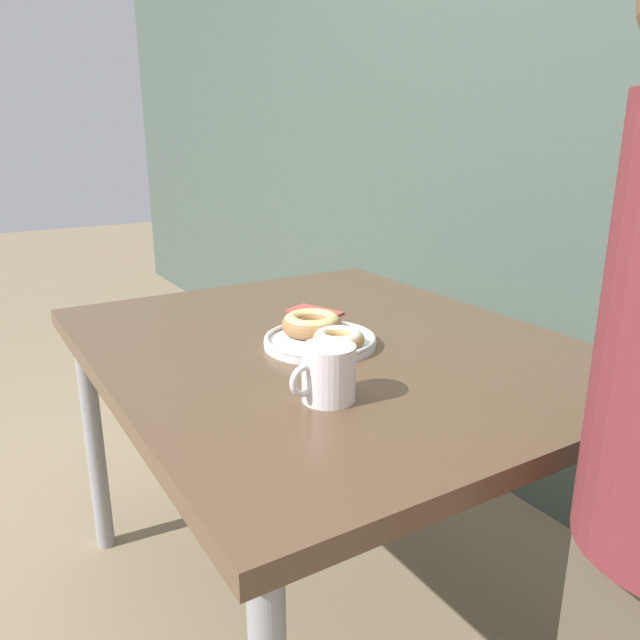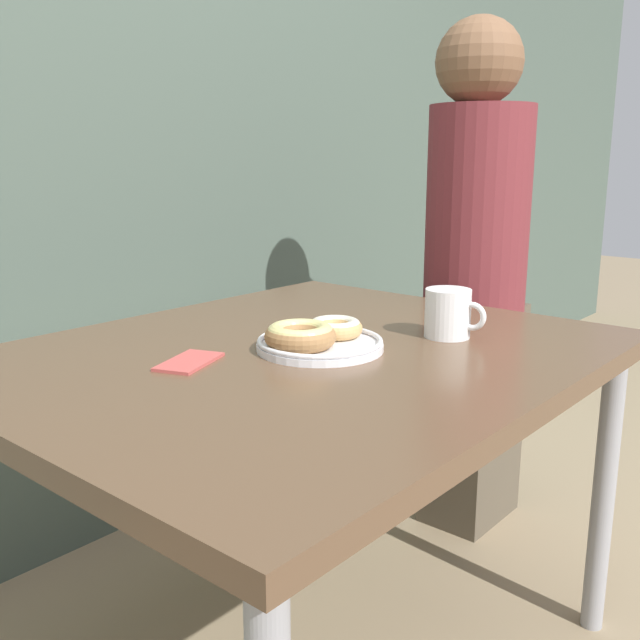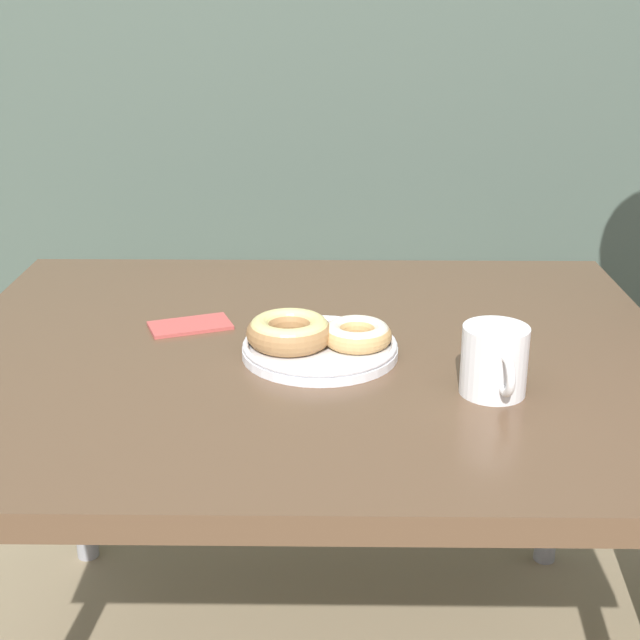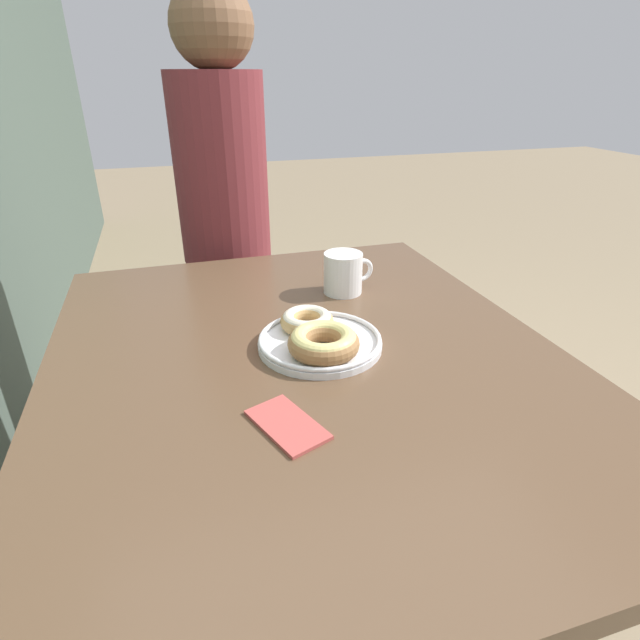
{
  "view_description": "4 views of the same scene",
  "coord_description": "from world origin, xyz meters",
  "px_view_note": "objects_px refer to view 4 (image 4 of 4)",
  "views": [
    {
      "loc": [
        1.12,
        -0.41,
        1.18
      ],
      "look_at": [
        0.02,
        0.27,
        0.78
      ],
      "focal_mm": 35.0,
      "sensor_mm": 36.0,
      "label": 1
    },
    {
      "loc": [
        -1.01,
        -0.6,
        1.09
      ],
      "look_at": [
        0.02,
        0.27,
        0.78
      ],
      "focal_mm": 40.0,
      "sensor_mm": 36.0,
      "label": 2
    },
    {
      "loc": [
        0.03,
        -1.04,
        1.27
      ],
      "look_at": [
        0.02,
        0.27,
        0.78
      ],
      "focal_mm": 50.0,
      "sensor_mm": 36.0,
      "label": 3
    },
    {
      "loc": [
        -0.82,
        0.53,
        1.21
      ],
      "look_at": [
        0.02,
        0.27,
        0.78
      ],
      "focal_mm": 28.0,
      "sensor_mm": 36.0,
      "label": 4
    }
  ],
  "objects_px": {
    "dining_table": "(307,381)",
    "donut_plate": "(319,337)",
    "person_figure": "(225,229)",
    "coffee_mug": "(344,273)",
    "napkin": "(287,424)"
  },
  "relations": [
    {
      "from": "dining_table",
      "to": "donut_plate",
      "type": "distance_m",
      "value": 0.1
    },
    {
      "from": "person_figure",
      "to": "dining_table",
      "type": "bearing_deg",
      "value": -176.19
    },
    {
      "from": "donut_plate",
      "to": "coffee_mug",
      "type": "height_order",
      "value": "coffee_mug"
    },
    {
      "from": "donut_plate",
      "to": "person_figure",
      "type": "bearing_deg",
      "value": 5.84
    },
    {
      "from": "donut_plate",
      "to": "napkin",
      "type": "distance_m",
      "value": 0.25
    },
    {
      "from": "dining_table",
      "to": "napkin",
      "type": "height_order",
      "value": "napkin"
    },
    {
      "from": "dining_table",
      "to": "donut_plate",
      "type": "bearing_deg",
      "value": -70.64
    },
    {
      "from": "dining_table",
      "to": "coffee_mug",
      "type": "height_order",
      "value": "coffee_mug"
    },
    {
      "from": "dining_table",
      "to": "person_figure",
      "type": "xyz_separation_m",
      "value": [
        0.8,
        0.05,
        0.1
      ]
    },
    {
      "from": "donut_plate",
      "to": "coffee_mug",
      "type": "distance_m",
      "value": 0.3
    },
    {
      "from": "person_figure",
      "to": "napkin",
      "type": "relative_size",
      "value": 9.28
    },
    {
      "from": "dining_table",
      "to": "donut_plate",
      "type": "relative_size",
      "value": 4.24
    },
    {
      "from": "donut_plate",
      "to": "coffee_mug",
      "type": "bearing_deg",
      "value": -29.06
    },
    {
      "from": "person_figure",
      "to": "napkin",
      "type": "bearing_deg",
      "value": 177.93
    },
    {
      "from": "napkin",
      "to": "person_figure",
      "type": "bearing_deg",
      "value": -2.07
    }
  ]
}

